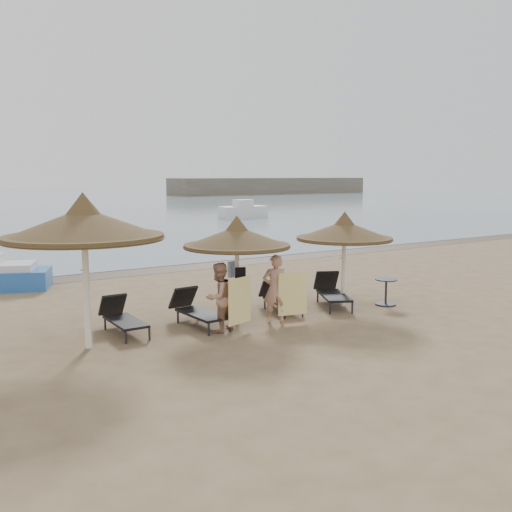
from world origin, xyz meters
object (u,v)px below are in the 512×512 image
Objects in this scene: palapa_left at (84,225)px; pedal_boat at (8,276)px; lounger_far_left at (122,317)px; person_right at (275,283)px; lounger_far_right at (332,291)px; lounger_near_left at (196,309)px; side_table at (386,293)px; palapa_center at (237,238)px; person_left at (219,292)px; palapa_right at (344,231)px; lounger_near_right at (279,298)px.

palapa_left is 7.92m from pedal_boat.
person_right is (3.44, -1.25, 0.62)m from lounger_far_left.
lounger_far_left is 5.89m from lounger_far_right.
lounger_near_left is 5.49m from side_table.
person_right is at bearing -5.54° from palapa_left.
palapa_center is 1.42× the size of person_left.
palapa_left is 7.10m from palapa_right.
lounger_far_left is at bearing -172.62° from lounger_near_right.
lounger_near_left reaches higher than lounger_far_left.
lounger_near_left is (1.74, -0.36, 0.02)m from lounger_far_left.
person_right is at bearing -136.79° from lounger_far_right.
lounger_far_right is (-0.20, 0.25, -1.69)m from palapa_right.
person_left is (-4.15, -0.41, -1.15)m from palapa_right.
lounger_near_right reaches higher than side_table.
person_left reaches higher than lounger_near_left.
palapa_right is 1.34× the size of person_right.
person_right reaches higher than side_table.
lounger_far_right is at bearing -5.38° from lounger_far_left.
lounger_far_right is 0.73× the size of pedal_boat.
palapa_left reaches higher than lounger_far_right.
palapa_center is 1.50× the size of lounger_near_right.
palapa_left is at bearing 17.22° from person_right.
palapa_left is 5.78m from lounger_near_right.
lounger_near_right is 0.90× the size of person_right.
lounger_far_left is 0.97× the size of person_left.
lounger_near_right is at bearing 13.94° from palapa_center.
lounger_far_right is at bearing 1.62° from palapa_center.
person_left reaches higher than lounger_far_left.
lounger_near_left is at bearing 9.52° from palapa_left.
lounger_near_left is at bearing 169.80° from side_table.
lounger_near_right is 1.62m from lounger_far_right.
palapa_center is at bearing 177.18° from palapa_right.
lounger_near_right is 2.62m from person_left.
side_table is 11.73m from pedal_boat.
palapa_left is at bearing -66.07° from pedal_boat.
palapa_center reaches higher than palapa_right.
lounger_far_left is at bearing 2.79° from person_right.
palapa_right is 1.46× the size of lounger_far_left.
palapa_left is 1.61× the size of lounger_far_right.
palapa_right is 2.89m from person_right.
palapa_right is at bearing -2.82° from palapa_center.
lounger_far_left is 2.32m from person_left.
palapa_center is 1.35× the size of person_right.
person_right is at bearing -169.48° from palapa_right.
lounger_far_left is at bearing 167.70° from palapa_center.
lounger_far_left is (-2.75, 0.60, -1.73)m from palapa_center.
palapa_left is at bearing -179.55° from palapa_right.
palapa_right reaches higher than side_table.
person_left is at bearing -46.30° from pedal_boat.
side_table is (2.87, -1.11, 0.01)m from lounger_near_right.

